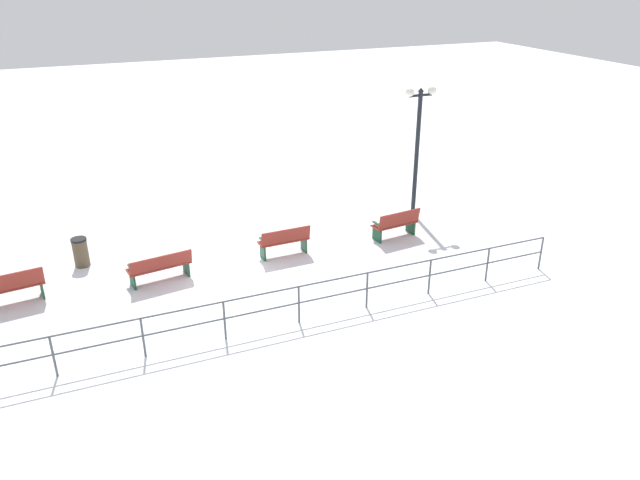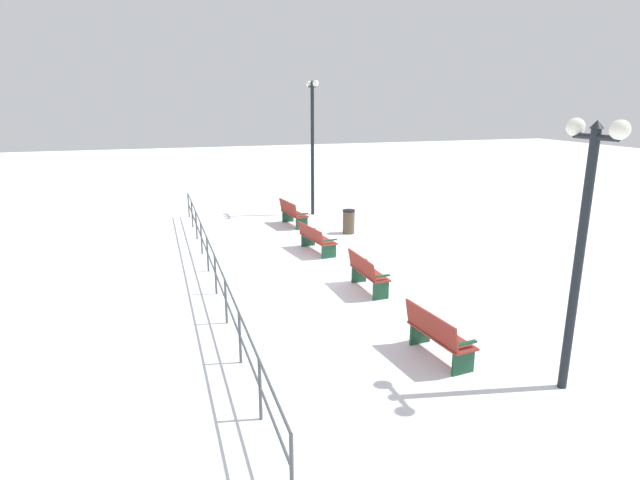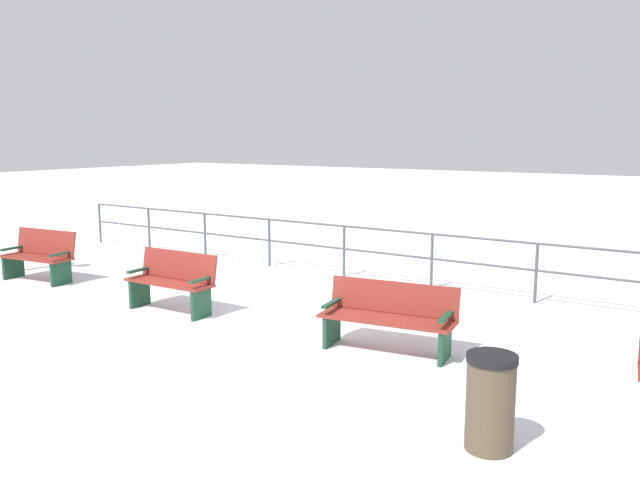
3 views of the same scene
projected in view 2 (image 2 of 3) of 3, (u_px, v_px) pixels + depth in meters
name	position (u px, v px, depth m)	size (l,w,h in m)	color
ground_plane	(342.00, 269.00, 14.40)	(80.00, 80.00, 0.00)	white
bench_nearest	(437.00, 334.00, 9.28)	(0.71, 1.52, 0.93)	maroon
bench_second	(367.00, 272.00, 12.62)	(0.54, 1.49, 0.90)	maroon
bench_third	(316.00, 238.00, 15.85)	(0.80, 1.73, 0.84)	maroon
bench_fourth	(292.00, 213.00, 19.19)	(0.76, 1.59, 0.94)	maroon
lamppost_near	(585.00, 216.00, 7.73)	(0.27, 1.07, 4.26)	black
lamppost_middle	(312.00, 134.00, 20.41)	(0.23, 1.12, 5.25)	black
waterfront_railing	(211.00, 257.00, 13.18)	(0.05, 16.09, 0.98)	#4C5156
trash_bin	(349.00, 222.00, 18.12)	(0.43, 0.43, 0.84)	brown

